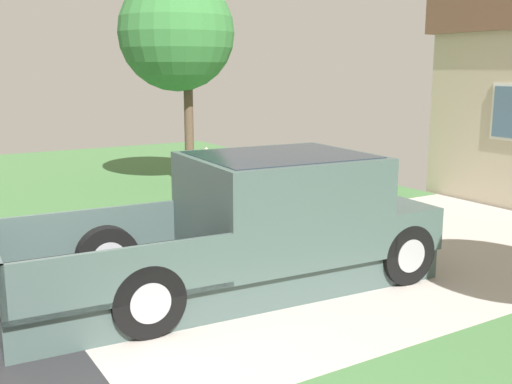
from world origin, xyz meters
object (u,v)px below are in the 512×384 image
pickup_truck (263,226)px  person_with_hat (207,196)px  handbag (199,251)px  neighbor_tree (179,37)px

pickup_truck → person_with_hat: size_ratio=3.32×
handbag → neighbor_tree: size_ratio=0.10×
person_with_hat → handbag: bearing=-80.8°
pickup_truck → handbag: bearing=-163.6°
person_with_hat → neighbor_tree: bearing=167.0°
person_with_hat → neighbor_tree: 6.38m
handbag → person_with_hat: bearing=91.0°
handbag → neighbor_tree: (-5.46, 2.27, 3.34)m
neighbor_tree → handbag: bearing=-22.6°
pickup_truck → person_with_hat: pickup_truck is taller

